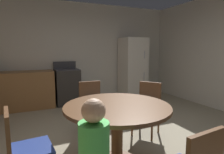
{
  "coord_description": "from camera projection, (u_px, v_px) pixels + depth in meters",
  "views": [
    {
      "loc": [
        -1.25,
        -2.35,
        1.42
      ],
      "look_at": [
        0.11,
        0.74,
        0.94
      ],
      "focal_mm": 30.93,
      "sensor_mm": 36.0,
      "label": 1
    }
  ],
  "objects": [
    {
      "name": "oven_range",
      "position": [
        67.0,
        86.0,
        5.05
      ],
      "size": [
        0.6,
        0.6,
        1.1
      ],
      "color": "#2D2B28",
      "rests_on": "ground"
    },
    {
      "name": "chair_north",
      "position": [
        92.0,
        103.0,
        3.31
      ],
      "size": [
        0.41,
        0.41,
        0.87
      ],
      "rotation": [
        0.0,
        0.0,
        4.69
      ],
      "color": "brown",
      "rests_on": "ground"
    },
    {
      "name": "ground_plane",
      "position": [
        125.0,
        147.0,
        2.83
      ],
      "size": [
        14.0,
        14.0,
        0.0
      ],
      "primitive_type": "plane",
      "color": "gray"
    },
    {
      "name": "kitchen_counter",
      "position": [
        8.0,
        91.0,
        4.5
      ],
      "size": [
        2.05,
        0.6,
        0.9
      ],
      "primitive_type": "cube",
      "color": "olive",
      "rests_on": "ground"
    },
    {
      "name": "dining_table",
      "position": [
        117.0,
        117.0,
        2.34
      ],
      "size": [
        1.28,
        1.28,
        0.76
      ],
      "color": "brown",
      "rests_on": "ground"
    },
    {
      "name": "wall_back",
      "position": [
        75.0,
        52.0,
        5.41
      ],
      "size": [
        6.03,
        0.12,
        2.7
      ],
      "primitive_type": "cube",
      "color": "beige",
      "rests_on": "ground"
    },
    {
      "name": "chair_northeast",
      "position": [
        147.0,
        105.0,
        3.25
      ],
      "size": [
        0.56,
        0.56,
        0.87
      ],
      "rotation": [
        0.0,
        0.0,
        3.76
      ],
      "color": "brown",
      "rests_on": "ground"
    },
    {
      "name": "chair_west",
      "position": [
        23.0,
        147.0,
        1.84
      ],
      "size": [
        0.44,
        0.44,
        0.87
      ],
      "rotation": [
        0.0,
        0.0,
        6.38
      ],
      "color": "brown",
      "rests_on": "ground"
    },
    {
      "name": "refrigerator",
      "position": [
        133.0,
        68.0,
        5.72
      ],
      "size": [
        0.68,
        0.68,
        1.76
      ],
      "color": "silver",
      "rests_on": "ground"
    }
  ]
}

